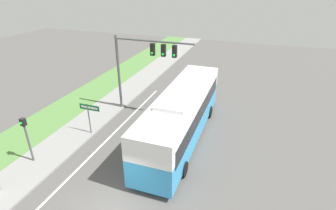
{
  "coord_description": "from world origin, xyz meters",
  "views": [
    {
      "loc": [
        5.51,
        -7.34,
        10.23
      ],
      "look_at": [
        -0.14,
        8.7,
        1.89
      ],
      "focal_mm": 28.0,
      "sensor_mm": 36.0,
      "label": 1
    }
  ],
  "objects_px": {
    "bus": "(182,113)",
    "street_sign": "(89,113)",
    "signal_gantry": "(143,59)",
    "pedestrian_signal": "(26,133)"
  },
  "relations": [
    {
      "from": "signal_gantry",
      "to": "street_sign",
      "type": "bearing_deg",
      "value": -115.65
    },
    {
      "from": "signal_gantry",
      "to": "street_sign",
      "type": "relative_size",
      "value": 2.63
    },
    {
      "from": "bus",
      "to": "street_sign",
      "type": "relative_size",
      "value": 4.94
    },
    {
      "from": "bus",
      "to": "signal_gantry",
      "type": "height_order",
      "value": "signal_gantry"
    },
    {
      "from": "signal_gantry",
      "to": "street_sign",
      "type": "xyz_separation_m",
      "value": [
        -2.16,
        -4.5,
        -2.84
      ]
    },
    {
      "from": "signal_gantry",
      "to": "pedestrian_signal",
      "type": "relative_size",
      "value": 2.1
    },
    {
      "from": "signal_gantry",
      "to": "pedestrian_signal",
      "type": "height_order",
      "value": "signal_gantry"
    },
    {
      "from": "street_sign",
      "to": "bus",
      "type": "bearing_deg",
      "value": 15.1
    },
    {
      "from": "bus",
      "to": "pedestrian_signal",
      "type": "height_order",
      "value": "bus"
    },
    {
      "from": "pedestrian_signal",
      "to": "street_sign",
      "type": "distance_m",
      "value": 4.22
    }
  ]
}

